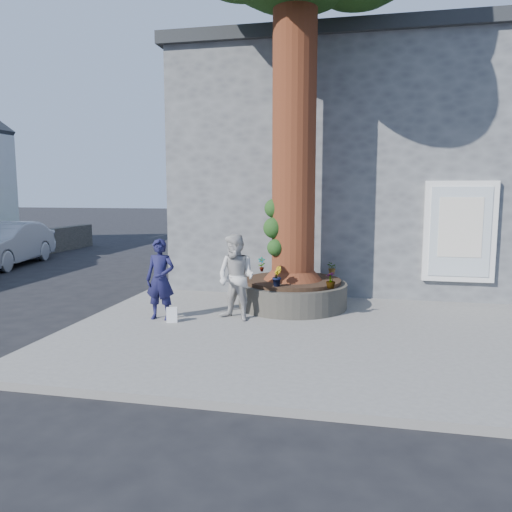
% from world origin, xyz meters
% --- Properties ---
extents(ground, '(120.00, 120.00, 0.00)m').
position_xyz_m(ground, '(0.00, 0.00, 0.00)').
color(ground, black).
rests_on(ground, ground).
extents(pavement, '(9.00, 8.00, 0.12)m').
position_xyz_m(pavement, '(1.50, 1.00, 0.06)').
color(pavement, slate).
rests_on(pavement, ground).
extents(yellow_line, '(0.10, 30.00, 0.01)m').
position_xyz_m(yellow_line, '(-3.05, 1.00, 0.00)').
color(yellow_line, yellow).
rests_on(yellow_line, ground).
extents(stone_shop, '(10.30, 8.30, 6.30)m').
position_xyz_m(stone_shop, '(2.50, 7.20, 3.16)').
color(stone_shop, '#525458').
rests_on(stone_shop, ground).
extents(planter, '(2.30, 2.30, 0.60)m').
position_xyz_m(planter, '(0.80, 2.00, 0.41)').
color(planter, black).
rests_on(planter, pavement).
extents(man, '(0.57, 0.38, 1.56)m').
position_xyz_m(man, '(-1.55, 0.45, 0.90)').
color(man, '#15153B').
rests_on(man, pavement).
extents(woman, '(0.98, 0.88, 1.65)m').
position_xyz_m(woman, '(-0.11, 0.70, 0.95)').
color(woman, '#B8B5B0').
rests_on(woman, pavement).
extents(shopping_bag, '(0.23, 0.18, 0.28)m').
position_xyz_m(shopping_bag, '(-1.26, 0.27, 0.26)').
color(shopping_bag, white).
rests_on(shopping_bag, pavement).
extents(car_silver, '(2.42, 4.79, 1.51)m').
position_xyz_m(car_silver, '(-9.80, 6.48, 0.75)').
color(car_silver, '#9C9EA3').
rests_on(car_silver, ground).
extents(plant_a, '(0.20, 0.15, 0.34)m').
position_xyz_m(plant_a, '(-0.05, 2.85, 0.89)').
color(plant_a, gray).
rests_on(plant_a, planter).
extents(plant_b, '(0.25, 0.25, 0.39)m').
position_xyz_m(plant_b, '(0.60, 1.15, 0.92)').
color(plant_b, gray).
rests_on(plant_b, planter).
extents(plant_c, '(0.25, 0.25, 0.32)m').
position_xyz_m(plant_c, '(1.65, 1.15, 0.88)').
color(plant_c, gray).
rests_on(plant_c, planter).
extents(plant_d, '(0.32, 0.33, 0.27)m').
position_xyz_m(plant_d, '(1.58, 2.85, 0.86)').
color(plant_d, gray).
rests_on(plant_d, planter).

